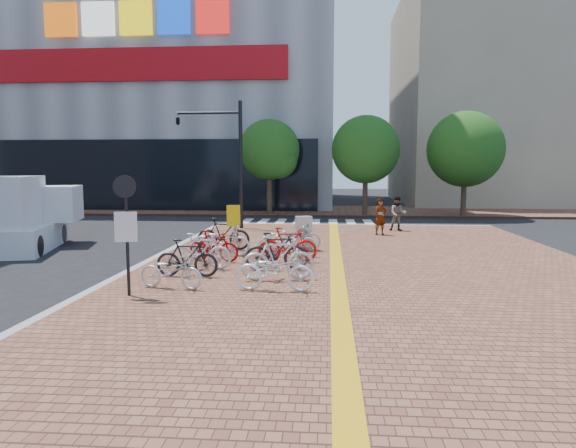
# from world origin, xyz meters

# --- Properties ---
(ground) EXTENTS (120.00, 120.00, 0.00)m
(ground) POSITION_xyz_m (0.00, 0.00, 0.00)
(ground) COLOR black
(ground) RESTS_ON ground
(sidewalk) EXTENTS (14.00, 34.00, 0.15)m
(sidewalk) POSITION_xyz_m (3.00, -5.00, 0.07)
(sidewalk) COLOR brown
(sidewalk) RESTS_ON ground
(tactile_strip) EXTENTS (0.40, 34.00, 0.01)m
(tactile_strip) POSITION_xyz_m (2.00, -5.00, 0.16)
(tactile_strip) COLOR gold
(tactile_strip) RESTS_ON sidewalk
(kerb_west) EXTENTS (0.25, 34.00, 0.15)m
(kerb_west) POSITION_xyz_m (-4.00, -5.00, 0.08)
(kerb_west) COLOR gray
(kerb_west) RESTS_ON ground
(kerb_north) EXTENTS (14.00, 0.25, 0.15)m
(kerb_north) POSITION_xyz_m (3.00, 12.00, 0.08)
(kerb_north) COLOR gray
(kerb_north) RESTS_ON ground
(far_sidewalk) EXTENTS (70.00, 8.00, 0.15)m
(far_sidewalk) POSITION_xyz_m (0.00, 21.00, 0.07)
(far_sidewalk) COLOR brown
(far_sidewalk) RESTS_ON ground
(department_store) EXTENTS (36.00, 24.27, 28.00)m
(department_store) POSITION_xyz_m (-15.99, 31.95, 13.98)
(department_store) COLOR gray
(department_store) RESTS_ON ground
(building_beige) EXTENTS (20.00, 18.00, 18.00)m
(building_beige) POSITION_xyz_m (18.00, 32.00, 9.00)
(building_beige) COLOR gray
(building_beige) RESTS_ON ground
(crosswalk) EXTENTS (7.50, 4.00, 0.01)m
(crosswalk) POSITION_xyz_m (0.50, 14.00, 0.01)
(crosswalk) COLOR silver
(crosswalk) RESTS_ON ground
(street_trees) EXTENTS (16.20, 4.60, 6.35)m
(street_trees) POSITION_xyz_m (5.04, 17.45, 4.10)
(street_trees) COLOR #38281E
(street_trees) RESTS_ON far_sidewalk
(bike_0) EXTENTS (1.72, 0.85, 0.87)m
(bike_0) POSITION_xyz_m (-2.10, -2.63, 0.58)
(bike_0) COLOR silver
(bike_0) RESTS_ON sidewalk
(bike_1) EXTENTS (1.73, 0.54, 1.03)m
(bike_1) POSITION_xyz_m (-2.08, -1.27, 0.67)
(bike_1) COLOR black
(bike_1) RESTS_ON sidewalk
(bike_2) EXTENTS (1.80, 0.61, 1.07)m
(bike_2) POSITION_xyz_m (-1.95, -0.26, 0.68)
(bike_2) COLOR silver
(bike_2) RESTS_ON sidewalk
(bike_3) EXTENTS (1.69, 0.72, 0.99)m
(bike_3) POSITION_xyz_m (-1.85, 0.98, 0.64)
(bike_3) COLOR #9D0B0C
(bike_3) RESTS_ON sidewalk
(bike_4) EXTENTS (2.02, 0.83, 1.04)m
(bike_4) POSITION_xyz_m (-1.85, 2.11, 0.67)
(bike_4) COLOR silver
(bike_4) RESTS_ON sidewalk
(bike_5) EXTENTS (1.92, 0.55, 1.15)m
(bike_5) POSITION_xyz_m (-2.03, 3.31, 0.73)
(bike_5) COLOR black
(bike_5) RESTS_ON sidewalk
(bike_6) EXTENTS (1.94, 0.76, 1.00)m
(bike_6) POSITION_xyz_m (0.46, -2.67, 0.65)
(bike_6) COLOR white
(bike_6) RESTS_ON sidewalk
(bike_7) EXTENTS (2.02, 0.93, 1.17)m
(bike_7) POSITION_xyz_m (0.43, -1.50, 0.74)
(bike_7) COLOR silver
(bike_7) RESTS_ON sidewalk
(bike_8) EXTENTS (1.87, 0.70, 1.10)m
(bike_8) POSITION_xyz_m (0.26, -0.18, 0.70)
(bike_8) COLOR black
(bike_8) RESTS_ON sidewalk
(bike_9) EXTENTS (1.88, 0.72, 1.10)m
(bike_9) POSITION_xyz_m (0.47, 1.04, 0.70)
(bike_9) COLOR red
(bike_9) RESTS_ON sidewalk
(bike_10) EXTENTS (2.02, 0.85, 1.04)m
(bike_10) POSITION_xyz_m (0.39, 1.98, 0.67)
(bike_10) COLOR silver
(bike_10) RESTS_ON sidewalk
(bike_11) EXTENTS (2.04, 0.96, 1.03)m
(bike_11) POSITION_xyz_m (0.50, 3.16, 0.66)
(bike_11) COLOR #AFAFB4
(bike_11) RESTS_ON sidewalk
(pedestrian_a) EXTENTS (0.70, 0.61, 1.61)m
(pedestrian_a) POSITION_xyz_m (4.01, 7.92, 0.95)
(pedestrian_a) COLOR gray
(pedestrian_a) RESTS_ON sidewalk
(pedestrian_b) EXTENTS (0.81, 0.64, 1.61)m
(pedestrian_b) POSITION_xyz_m (4.97, 9.47, 0.95)
(pedestrian_b) COLOR #4B515F
(pedestrian_b) RESTS_ON sidewalk
(utility_box) EXTENTS (0.64, 0.53, 1.21)m
(utility_box) POSITION_xyz_m (0.85, 3.54, 0.76)
(utility_box) COLOR #B3B3B8
(utility_box) RESTS_ON sidewalk
(yellow_sign) EXTENTS (0.45, 0.16, 1.68)m
(yellow_sign) POSITION_xyz_m (-1.47, 2.43, 1.32)
(yellow_sign) COLOR #B7B7BC
(yellow_sign) RESTS_ON sidewalk
(notice_sign) EXTENTS (0.51, 0.16, 2.79)m
(notice_sign) POSITION_xyz_m (-2.86, -3.42, 1.91)
(notice_sign) COLOR black
(notice_sign) RESTS_ON sidewalk
(traffic_light_pole) EXTENTS (3.28, 1.27, 6.11)m
(traffic_light_pole) POSITION_xyz_m (-3.92, 9.96, 4.37)
(traffic_light_pole) COLOR black
(traffic_light_pole) RESTS_ON sidewalk
(box_truck) EXTENTS (3.27, 5.20, 2.79)m
(box_truck) POSITION_xyz_m (-9.70, 3.56, 1.31)
(box_truck) COLOR silver
(box_truck) RESTS_ON ground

